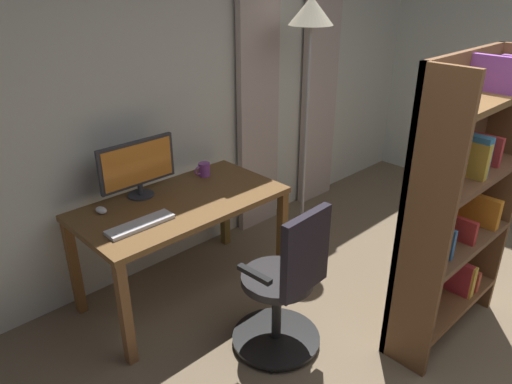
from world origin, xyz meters
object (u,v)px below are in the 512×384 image
object	(u,v)px
mug_tea	(204,169)
bookshelf	(454,204)
desk	(181,213)
floor_lamp	(310,37)
office_chair	(285,288)
computer_monitor	(138,166)
computer_mouse	(101,210)
computer_keyboard	(140,224)

from	to	relation	value
mug_tea	bookshelf	bearing A→B (deg)	109.90
desk	floor_lamp	bearing A→B (deg)	179.69
office_chair	computer_monitor	xyz separation A→B (m)	(0.25, -1.15, 0.52)
desk	computer_monitor	distance (m)	0.43
desk	computer_mouse	bearing A→B (deg)	-23.74
desk	floor_lamp	world-z (taller)	floor_lamp
office_chair	computer_mouse	xyz separation A→B (m)	(0.57, -1.10, 0.32)
computer_monitor	computer_keyboard	world-z (taller)	computer_monitor
computer_keyboard	computer_mouse	xyz separation A→B (m)	(0.09, -0.33, 0.01)
computer_keyboard	computer_monitor	bearing A→B (deg)	-121.87
computer_mouse	desk	bearing A→B (deg)	156.26
computer_monitor	floor_lamp	distance (m)	1.62
office_chair	mug_tea	world-z (taller)	office_chair
office_chair	computer_mouse	distance (m)	1.28
floor_lamp	computer_keyboard	bearing A→B (deg)	3.97
mug_tea	bookshelf	xyz separation A→B (m)	(-0.60, 1.66, 0.10)
desk	office_chair	distance (m)	0.92
computer_mouse	bookshelf	world-z (taller)	bookshelf
mug_tea	floor_lamp	world-z (taller)	floor_lamp
computer_mouse	floor_lamp	size ratio (longest dim) A/B	0.05
office_chair	computer_monitor	distance (m)	1.28
computer_monitor	computer_keyboard	distance (m)	0.49
office_chair	computer_keyboard	xyz separation A→B (m)	(0.48, -0.77, 0.31)
desk	bookshelf	xyz separation A→B (m)	(-0.98, 1.43, 0.24)
desk	floor_lamp	size ratio (longest dim) A/B	0.70
computer_keyboard	desk	bearing A→B (deg)	-162.43
floor_lamp	mug_tea	bearing A→B (deg)	-14.68
mug_tea	bookshelf	distance (m)	1.77
desk	bookshelf	world-z (taller)	bookshelf
bookshelf	floor_lamp	size ratio (longest dim) A/B	0.90
computer_monitor	mug_tea	size ratio (longest dim) A/B	4.23
computer_keyboard	mug_tea	world-z (taller)	mug_tea
computer_keyboard	floor_lamp	size ratio (longest dim) A/B	0.22
computer_keyboard	floor_lamp	world-z (taller)	floor_lamp
desk	office_chair	bearing A→B (deg)	96.03
computer_mouse	mug_tea	xyz separation A→B (m)	(-0.85, -0.02, 0.03)
mug_tea	floor_lamp	xyz separation A→B (m)	(-0.89, 0.23, 0.90)
mug_tea	floor_lamp	bearing A→B (deg)	165.32
computer_mouse	mug_tea	bearing A→B (deg)	-178.72
bookshelf	office_chair	bearing A→B (deg)	-31.17
mug_tea	computer_monitor	bearing A→B (deg)	-3.06
computer_mouse	bookshelf	xyz separation A→B (m)	(-1.45, 1.64, 0.13)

